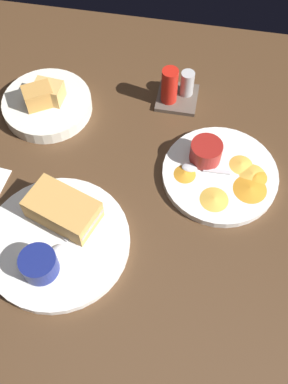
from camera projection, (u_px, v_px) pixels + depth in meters
The scene contains 11 objects.
ground_plane at pixel (88, 200), 90.51cm from camera, with size 110.00×110.00×3.00cm, color #4C331E.
plate_sandwich_main at pixel (57, 241), 83.28cm from camera, with size 26.94×26.94×1.60cm, color white.
sandwich_half_near at pixel (63, 209), 83.12cm from camera, with size 14.83×11.47×4.80cm.
ramekin_dark_sauce at pixel (39, 264), 77.73cm from camera, with size 6.55×6.55×4.24cm.
spoon_by_dark_ramekin at pixel (62, 246), 81.50cm from camera, with size 6.00×9.38×0.80cm.
plate_chips_companion at pixel (220, 175), 90.89cm from camera, with size 23.30×23.30×1.60cm, color white.
ramekin_light_gravy at pixel (206, 151), 90.02cm from camera, with size 6.39×6.39×4.32cm.
spoon_by_gravy_ramekin at pixel (196, 168), 90.27cm from camera, with size 9.89×2.29×0.80cm.
plantain_chip_scatter at pixel (236, 181), 88.78cm from camera, with size 20.28×15.60×0.60cm.
bread_basket_rear at pixel (47, 103), 98.98cm from camera, with size 19.50×19.50×7.43cm.
condiment_caddy at pixel (176, 89), 99.36cm from camera, with size 9.00×9.00×9.50cm.
Camera 1 is at (19.09, -42.54, 76.90)cm, focal length 42.21 mm.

